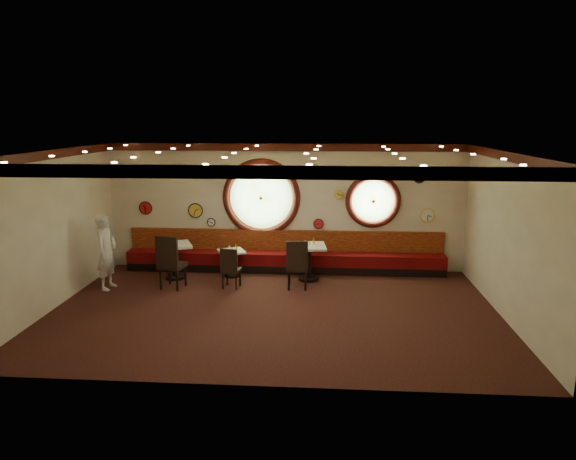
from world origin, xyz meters
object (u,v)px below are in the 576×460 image
object	(u,v)px
condiment_c_salt	(305,243)
condiment_a_bottle	(177,241)
table_b	(232,260)
chair_b	(230,266)
chair_a	(170,259)
condiment_b_salt	(229,247)
table_c	(309,258)
condiment_b_pepper	(232,249)
condiment_b_bottle	(236,247)
condiment_a_salt	(173,241)
condiment_a_pepper	(177,242)
condiment_c_pepper	(310,243)
table_a	(175,257)
waiter	(106,252)
condiment_c_bottle	(314,241)
chair_c	(297,261)

from	to	relation	value
condiment_c_salt	condiment_a_bottle	bearing A→B (deg)	-178.16
table_b	condiment_c_salt	world-z (taller)	condiment_c_salt
chair_b	chair_a	bearing A→B (deg)	-166.38
table_b	condiment_b_salt	world-z (taller)	condiment_b_salt
table_b	condiment_b_salt	bearing A→B (deg)	128.88
table_b	table_c	xyz separation A→B (m)	(1.89, -0.15, 0.13)
condiment_b_pepper	condiment_b_bottle	xyz separation A→B (m)	(0.09, 0.10, 0.03)
condiment_a_salt	condiment_a_pepper	xyz separation A→B (m)	(0.13, -0.10, -0.01)
chair_a	condiment_c_pepper	world-z (taller)	chair_a
table_b	condiment_c_salt	size ratio (longest dim) A/B	7.21
condiment_a_salt	condiment_b_pepper	world-z (taller)	condiment_a_salt
chair_a	condiment_a_pepper	size ratio (longest dim) A/B	8.03
condiment_b_pepper	chair_b	bearing A→B (deg)	-82.99
table_c	condiment_c_pepper	xyz separation A→B (m)	(0.02, 0.03, 0.36)
table_a	chair_b	distance (m)	1.62
table_b	condiment_a_salt	bearing A→B (deg)	-173.05
condiment_c_salt	waiter	bearing A→B (deg)	-167.43
table_b	table_c	distance (m)	1.90
condiment_a_salt	condiment_b_pepper	xyz separation A→B (m)	(1.42, 0.13, -0.21)
table_a	condiment_b_bottle	size ratio (longest dim) A/B	6.49
condiment_a_salt	condiment_b_bottle	size ratio (longest dim) A/B	0.72
table_b	condiment_b_bottle	size ratio (longest dim) A/B	5.00
table_a	condiment_c_bottle	bearing A→B (deg)	3.64
table_b	waiter	distance (m)	2.90
table_c	condiment_c_pepper	world-z (taller)	condiment_c_pepper
condiment_b_salt	condiment_b_pepper	world-z (taller)	condiment_b_salt
chair_a	condiment_a_pepper	distance (m)	0.82
table_b	condiment_b_bottle	bearing A→B (deg)	29.97
condiment_b_salt	condiment_c_pepper	distance (m)	1.99
table_a	waiter	xyz separation A→B (m)	(-1.30, -0.85, 0.32)
table_b	table_c	size ratio (longest dim) A/B	0.92
table_c	condiment_a_salt	bearing A→B (deg)	-179.60
table_b	condiment_c_bottle	bearing A→B (deg)	-1.14
condiment_b_salt	condiment_a_pepper	bearing A→B (deg)	-164.05
table_b	waiter	size ratio (longest dim) A/B	0.46
condiment_a_pepper	condiment_c_pepper	world-z (taller)	condiment_a_pepper
condiment_a_salt	condiment_c_bottle	world-z (taller)	condiment_c_bottle
condiment_c_bottle	waiter	distance (m)	4.77
table_b	chair_b	bearing A→B (deg)	-81.94
table_b	chair_c	world-z (taller)	chair_c
chair_c	condiment_b_salt	world-z (taller)	chair_c
condiment_a_bottle	condiment_c_bottle	size ratio (longest dim) A/B	0.94
waiter	chair_b	bearing A→B (deg)	-81.24
table_b	condiment_c_bottle	size ratio (longest dim) A/B	5.13
chair_a	condiment_c_salt	bearing A→B (deg)	29.21
condiment_a_salt	condiment_a_bottle	distance (m)	0.12
condiment_b_salt	chair_b	bearing A→B (deg)	-78.99
condiment_c_bottle	table_b	bearing A→B (deg)	178.86
condiment_a_salt	table_c	bearing A→B (deg)	0.40
condiment_a_salt	condiment_b_bottle	distance (m)	1.54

